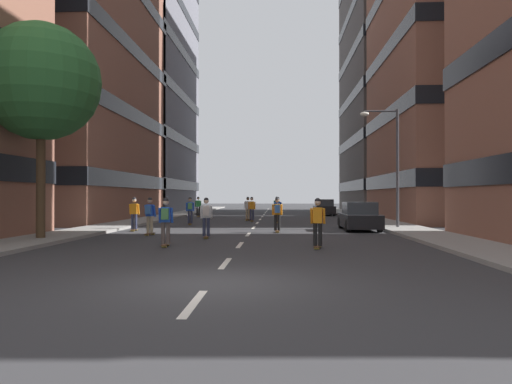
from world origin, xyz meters
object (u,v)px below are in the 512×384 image
object	(u,v)px
skater_3	(190,209)
skater_11	(134,212)
skater_5	(278,208)
skater_0	(248,207)
skater_7	(166,219)
skater_6	(150,214)
skater_10	(277,212)
skater_4	(206,215)
parked_car_near	(359,217)
street_tree_near	(41,82)
skater_9	(318,220)
parked_car_mid	(324,208)
skater_8	(277,206)
skater_1	(198,206)
streetlamp_right	(391,154)
skater_2	(252,208)

from	to	relation	value
skater_3	skater_11	size ratio (longest dim) A/B	1.00
skater_3	skater_5	bearing A→B (deg)	24.64
skater_0	skater_7	xyz separation A→B (m)	(-1.78, -19.13, 0.03)
skater_6	skater_10	size ratio (longest dim) A/B	1.00
skater_7	skater_11	size ratio (longest dim) A/B	1.00
skater_4	parked_car_near	bearing A→B (deg)	35.06
street_tree_near	skater_9	world-z (taller)	street_tree_near
skater_10	skater_11	bearing A→B (deg)	175.37
parked_car_mid	skater_4	world-z (taller)	skater_4
parked_car_mid	skater_8	world-z (taller)	skater_8
parked_car_mid	skater_6	bearing A→B (deg)	-113.29
skater_1	skater_5	xyz separation A→B (m)	(7.05, -9.40, 0.00)
street_tree_near	skater_9	xyz separation A→B (m)	(11.12, -2.30, -5.54)
skater_8	skater_5	bearing A→B (deg)	-89.26
parked_car_near	skater_9	size ratio (longest dim) A/B	2.47
skater_5	skater_8	xyz separation A→B (m)	(-0.13, 9.71, 0.00)
streetlamp_right	skater_2	xyz separation A→B (m)	(-8.14, 7.94, -3.15)
skater_8	streetlamp_right	bearing A→B (deg)	-68.17
skater_5	skater_4	bearing A→B (deg)	-104.11
parked_car_near	street_tree_near	world-z (taller)	street_tree_near
skater_8	skater_7	bearing A→B (deg)	-98.70
skater_6	skater_11	size ratio (longest dim) A/B	1.00
skater_11	streetlamp_right	bearing A→B (deg)	8.15
parked_car_near	skater_10	world-z (taller)	skater_10
parked_car_near	skater_6	distance (m)	11.04
skater_3	skater_8	bearing A→B (deg)	65.99
skater_6	skater_5	bearing A→B (deg)	60.99
skater_3	skater_7	xyz separation A→B (m)	(1.54, -13.38, 0.00)
street_tree_near	skater_9	bearing A→B (deg)	-11.67
streetlamp_right	skater_1	distance (m)	20.77
skater_11	parked_car_mid	bearing A→B (deg)	61.01
skater_7	parked_car_near	bearing A→B (deg)	46.42
streetlamp_right	skater_9	bearing A→B (deg)	-115.68
skater_7	skater_8	xyz separation A→B (m)	(3.92, 25.66, -0.03)
skater_3	skater_1	bearing A→B (deg)	96.95
skater_8	skater_11	bearing A→B (deg)	-112.45
streetlamp_right	skater_5	distance (m)	9.37
skater_2	skater_8	world-z (taller)	same
parked_car_near	skater_5	size ratio (longest dim) A/B	2.47
parked_car_mid	street_tree_near	distance (m)	31.21
street_tree_near	skater_10	bearing A→B (deg)	28.04
streetlamp_right	skater_11	world-z (taller)	streetlamp_right
streetlamp_right	skater_6	xyz separation A→B (m)	(-12.26, -4.60, -3.12)
skater_2	skater_6	xyz separation A→B (m)	(-4.12, -12.54, 0.03)
skater_4	skater_7	bearing A→B (deg)	-104.73
skater_5	skater_6	bearing A→B (deg)	-119.01
street_tree_near	streetlamp_right	size ratio (longest dim) A/B	1.35
parked_car_mid	skater_2	world-z (taller)	skater_2
parked_car_near	skater_0	bearing A→B (deg)	122.91
skater_9	parked_car_near	bearing A→B (deg)	72.19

